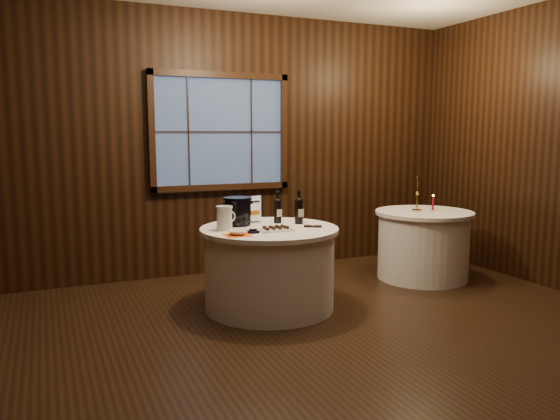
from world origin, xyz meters
name	(u,v)px	position (x,y,z in m)	size (l,w,h in m)	color
ground	(318,345)	(0.00, 0.00, 0.00)	(6.00, 6.00, 0.00)	black
back_wall	(220,141)	(0.00, 2.48, 1.54)	(6.00, 0.10, 3.00)	black
main_table	(269,268)	(0.00, 1.00, 0.39)	(1.28, 1.28, 0.77)	white
side_table	(423,245)	(2.00, 1.30, 0.39)	(1.08, 1.08, 0.77)	white
sign_stand	(254,214)	(-0.05, 1.27, 0.86)	(0.16, 0.12, 0.27)	#BABAC1
port_bottle_left	(278,209)	(0.17, 1.20, 0.91)	(0.08, 0.08, 0.32)	black
port_bottle_right	(299,209)	(0.34, 1.08, 0.92)	(0.08, 0.09, 0.34)	black
ice_bucket	(238,211)	(-0.23, 1.22, 0.91)	(0.26, 0.26, 0.27)	black
chocolate_plate	(275,229)	(-0.01, 0.82, 0.79)	(0.30, 0.20, 0.04)	white
chocolate_box	(313,226)	(0.38, 0.86, 0.78)	(0.16, 0.08, 0.01)	black
grape_bunch	(253,231)	(-0.24, 0.79, 0.79)	(0.17, 0.10, 0.04)	black
glass_pitcher	(225,218)	(-0.42, 1.04, 0.88)	(0.20, 0.15, 0.22)	white
orange_napkin	(237,235)	(-0.40, 0.75, 0.77)	(0.21, 0.21, 0.00)	#FF6015
cracker_bowl	(237,233)	(-0.40, 0.75, 0.79)	(0.16, 0.16, 0.04)	white
brass_candlestick	(417,198)	(1.91, 1.32, 0.91)	(0.11, 0.11, 0.40)	gold
red_candle	(433,204)	(2.12, 1.30, 0.84)	(0.05, 0.05, 0.18)	gold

